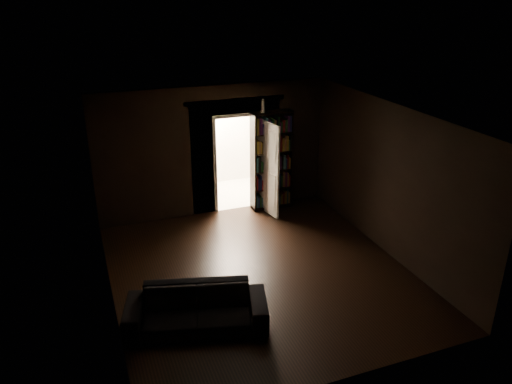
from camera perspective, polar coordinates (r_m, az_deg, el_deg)
ground at (r=8.87m, az=0.48°, el=-9.23°), size 5.50×5.50×0.00m
room_walls at (r=9.05m, az=-1.99°, el=3.27°), size 5.02×5.61×2.84m
kitchen_alcove at (r=11.87m, az=-4.02°, el=5.61°), size 2.20×1.80×2.60m
sofa at (r=7.48m, az=-6.84°, el=-12.52°), size 2.22×1.41×0.79m
bookshelf at (r=10.96m, az=1.78°, el=3.58°), size 0.91×0.34×2.20m
refrigerator at (r=12.07m, az=-7.04°, el=3.85°), size 0.89×0.85×1.65m
door at (r=10.71m, az=1.30°, el=2.69°), size 0.22×0.84×2.05m
figurine at (r=10.56m, az=0.80°, el=9.84°), size 0.12×0.12×0.28m
bottles at (r=11.73m, az=-7.38°, el=8.10°), size 0.56×0.30×0.24m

